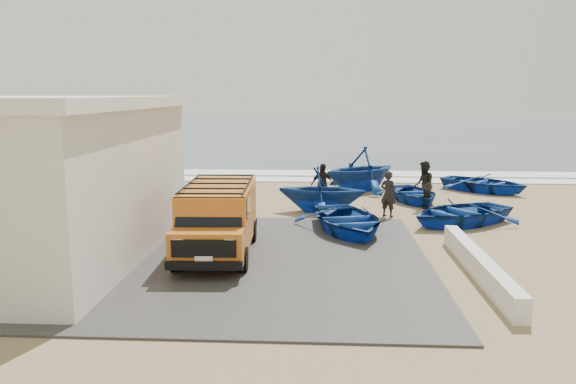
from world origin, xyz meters
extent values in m
plane|color=#967E57|center=(0.00, 0.00, 0.00)|extent=(160.00, 160.00, 0.00)
cube|color=#3F3C39|center=(-2.00, -2.00, 0.03)|extent=(12.00, 10.00, 0.05)
cube|color=#385166|center=(0.00, 56.00, 0.00)|extent=(180.00, 88.00, 0.01)
cube|color=white|center=(0.00, 12.00, 0.03)|extent=(180.00, 1.60, 0.06)
cube|color=white|center=(0.00, 14.50, 0.02)|extent=(180.00, 2.20, 0.04)
cube|color=black|center=(-3.55, -0.50, 2.60)|extent=(0.08, 0.70, 0.90)
cube|color=silver|center=(5.00, -3.00, 0.28)|extent=(0.35, 6.00, 0.55)
cube|color=orange|center=(-1.64, -1.20, 1.10)|extent=(1.91, 3.71, 1.54)
cube|color=orange|center=(-1.56, -3.44, 0.75)|extent=(1.81, 0.91, 0.84)
cube|color=black|center=(-1.58, -3.01, 1.50)|extent=(1.64, 0.37, 0.67)
cube|color=black|center=(-1.55, -3.88, 0.84)|extent=(1.51, 0.13, 0.42)
cube|color=black|center=(-1.54, -3.91, 0.44)|extent=(1.82, 0.20, 0.21)
cube|color=black|center=(-1.64, -1.25, 1.94)|extent=(1.81, 3.43, 0.06)
cylinder|color=black|center=(-2.41, -3.10, 0.33)|extent=(0.23, 0.66, 0.65)
cylinder|color=black|center=(-2.51, -0.21, 0.33)|extent=(0.23, 0.66, 0.65)
cylinder|color=black|center=(-0.74, -3.04, 0.33)|extent=(0.23, 0.66, 0.65)
cylinder|color=black|center=(-0.85, -0.14, 0.33)|extent=(0.23, 0.66, 0.65)
imported|color=navy|center=(2.02, 1.14, 0.42)|extent=(3.79, 4.64, 0.84)
imported|color=navy|center=(5.87, 2.52, 0.41)|extent=(4.85, 4.50, 0.82)
imported|color=navy|center=(1.23, 4.29, 0.85)|extent=(3.52, 3.14, 1.70)
imported|color=navy|center=(4.96, 6.47, 0.35)|extent=(3.12, 3.86, 0.71)
imported|color=navy|center=(2.98, 8.94, 1.01)|extent=(5.06, 4.97, 2.02)
imported|color=navy|center=(8.55, 9.04, 0.40)|extent=(4.74, 4.65, 0.80)
imported|color=black|center=(3.60, 3.59, 0.83)|extent=(0.72, 0.68, 1.66)
imported|color=black|center=(5.16, 5.25, 0.91)|extent=(0.72, 0.91, 1.82)
imported|color=black|center=(1.25, 5.55, 0.84)|extent=(1.06, 0.83, 1.67)
camera|label=1|loc=(1.08, -16.31, 4.38)|focal=35.00mm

